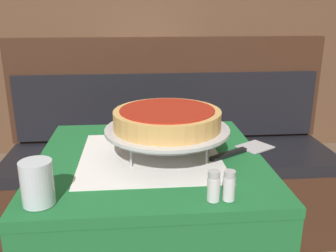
{
  "coord_description": "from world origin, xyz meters",
  "views": [
    {
      "loc": [
        -0.04,
        -1.12,
        1.19
      ],
      "look_at": [
        0.05,
        -0.04,
        0.84
      ],
      "focal_mm": 40.0,
      "sensor_mm": 36.0,
      "label": 1
    }
  ],
  "objects_px": {
    "booth_bench": "(171,178)",
    "water_glass_near": "(37,183)",
    "pizza_pan_stand": "(167,131)",
    "condiment_caddy": "(137,68)",
    "dining_table_front": "(151,184)",
    "dining_table_rear": "(147,90)",
    "salt_shaker": "(214,186)",
    "pepper_shaker": "(229,186)",
    "deep_dish_pizza": "(167,119)",
    "pizza_server": "(242,150)"
  },
  "relations": [
    {
      "from": "dining_table_front",
      "to": "condiment_caddy",
      "type": "relative_size",
      "value": 4.59
    },
    {
      "from": "dining_table_rear",
      "to": "salt_shaker",
      "type": "distance_m",
      "value": 1.83
    },
    {
      "from": "dining_table_front",
      "to": "pizza_server",
      "type": "height_order",
      "value": "pizza_server"
    },
    {
      "from": "salt_shaker",
      "to": "condiment_caddy",
      "type": "xyz_separation_m",
      "value": [
        -0.17,
        1.88,
        -0.0
      ]
    },
    {
      "from": "dining_table_rear",
      "to": "pizza_pan_stand",
      "type": "xyz_separation_m",
      "value": [
        0.01,
        -1.53,
        0.2
      ]
    },
    {
      "from": "dining_table_rear",
      "to": "condiment_caddy",
      "type": "bearing_deg",
      "value": 135.26
    },
    {
      "from": "dining_table_front",
      "to": "pizza_pan_stand",
      "type": "distance_m",
      "value": 0.19
    },
    {
      "from": "booth_bench",
      "to": "pizza_pan_stand",
      "type": "bearing_deg",
      "value": -96.38
    },
    {
      "from": "dining_table_rear",
      "to": "deep_dish_pizza",
      "type": "relative_size",
      "value": 2.18
    },
    {
      "from": "salt_shaker",
      "to": "deep_dish_pizza",
      "type": "bearing_deg",
      "value": 107.01
    },
    {
      "from": "dining_table_front",
      "to": "dining_table_rear",
      "type": "xyz_separation_m",
      "value": [
        0.04,
        1.52,
        -0.01
      ]
    },
    {
      "from": "pizza_pan_stand",
      "to": "condiment_caddy",
      "type": "distance_m",
      "value": 1.6
    },
    {
      "from": "pizza_server",
      "to": "pepper_shaker",
      "type": "distance_m",
      "value": 0.34
    },
    {
      "from": "pizza_server",
      "to": "dining_table_rear",
      "type": "bearing_deg",
      "value": 100.06
    },
    {
      "from": "dining_table_rear",
      "to": "pepper_shaker",
      "type": "height_order",
      "value": "pepper_shaker"
    },
    {
      "from": "condiment_caddy",
      "to": "deep_dish_pizza",
      "type": "bearing_deg",
      "value": -87.14
    },
    {
      "from": "dining_table_front",
      "to": "condiment_caddy",
      "type": "distance_m",
      "value": 1.59
    },
    {
      "from": "dining_table_rear",
      "to": "salt_shaker",
      "type": "height_order",
      "value": "salt_shaker"
    },
    {
      "from": "pizza_pan_stand",
      "to": "pepper_shaker",
      "type": "height_order",
      "value": "pizza_pan_stand"
    },
    {
      "from": "deep_dish_pizza",
      "to": "condiment_caddy",
      "type": "relative_size",
      "value": 2.1
    },
    {
      "from": "dining_table_rear",
      "to": "salt_shaker",
      "type": "relative_size",
      "value": 9.18
    },
    {
      "from": "pizza_pan_stand",
      "to": "pepper_shaker",
      "type": "xyz_separation_m",
      "value": [
        0.13,
        -0.29,
        -0.05
      ]
    },
    {
      "from": "dining_table_rear",
      "to": "pizza_server",
      "type": "height_order",
      "value": "pizza_server"
    },
    {
      "from": "dining_table_front",
      "to": "water_glass_near",
      "type": "bearing_deg",
      "value": -135.24
    },
    {
      "from": "booth_bench",
      "to": "pepper_shaker",
      "type": "relative_size",
      "value": 21.81
    },
    {
      "from": "salt_shaker",
      "to": "booth_bench",
      "type": "bearing_deg",
      "value": 90.53
    },
    {
      "from": "water_glass_near",
      "to": "condiment_caddy",
      "type": "bearing_deg",
      "value": 82.13
    },
    {
      "from": "pepper_shaker",
      "to": "water_glass_near",
      "type": "bearing_deg",
      "value": 177.21
    },
    {
      "from": "pizza_pan_stand",
      "to": "condiment_caddy",
      "type": "relative_size",
      "value": 2.45
    },
    {
      "from": "booth_bench",
      "to": "pepper_shaker",
      "type": "distance_m",
      "value": 1.11
    },
    {
      "from": "salt_shaker",
      "to": "condiment_caddy",
      "type": "height_order",
      "value": "condiment_caddy"
    },
    {
      "from": "booth_bench",
      "to": "condiment_caddy",
      "type": "bearing_deg",
      "value": 100.33
    },
    {
      "from": "booth_bench",
      "to": "water_glass_near",
      "type": "height_order",
      "value": "booth_bench"
    },
    {
      "from": "water_glass_near",
      "to": "pizza_server",
      "type": "bearing_deg",
      "value": 26.45
    },
    {
      "from": "booth_bench",
      "to": "water_glass_near",
      "type": "distance_m",
      "value": 1.17
    },
    {
      "from": "dining_table_front",
      "to": "salt_shaker",
      "type": "xyz_separation_m",
      "value": [
        0.14,
        -0.3,
        0.14
      ]
    },
    {
      "from": "salt_shaker",
      "to": "pizza_server",
      "type": "bearing_deg",
      "value": 62.65
    },
    {
      "from": "dining_table_rear",
      "to": "water_glass_near",
      "type": "bearing_deg",
      "value": -100.19
    },
    {
      "from": "dining_table_rear",
      "to": "deep_dish_pizza",
      "type": "xyz_separation_m",
      "value": [
        0.01,
        -1.53,
        0.24
      ]
    },
    {
      "from": "booth_bench",
      "to": "deep_dish_pizza",
      "type": "xyz_separation_m",
      "value": [
        -0.08,
        -0.72,
        0.55
      ]
    },
    {
      "from": "booth_bench",
      "to": "pizza_pan_stand",
      "type": "height_order",
      "value": "booth_bench"
    },
    {
      "from": "pizza_pan_stand",
      "to": "pizza_server",
      "type": "distance_m",
      "value": 0.27
    },
    {
      "from": "deep_dish_pizza",
      "to": "salt_shaker",
      "type": "height_order",
      "value": "deep_dish_pizza"
    },
    {
      "from": "water_glass_near",
      "to": "salt_shaker",
      "type": "height_order",
      "value": "water_glass_near"
    },
    {
      "from": "deep_dish_pizza",
      "to": "pepper_shaker",
      "type": "relative_size",
      "value": 4.28
    },
    {
      "from": "salt_shaker",
      "to": "pizza_pan_stand",
      "type": "bearing_deg",
      "value": 107.01
    },
    {
      "from": "dining_table_front",
      "to": "pepper_shaker",
      "type": "xyz_separation_m",
      "value": [
        0.18,
        -0.3,
        0.14
      ]
    },
    {
      "from": "dining_table_front",
      "to": "deep_dish_pizza",
      "type": "relative_size",
      "value": 2.18
    },
    {
      "from": "pizza_pan_stand",
      "to": "condiment_caddy",
      "type": "xyz_separation_m",
      "value": [
        -0.08,
        1.59,
        -0.05
      ]
    },
    {
      "from": "pizza_pan_stand",
      "to": "pepper_shaker",
      "type": "relative_size",
      "value": 5.0
    }
  ]
}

